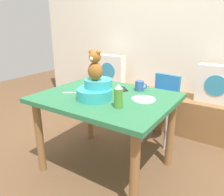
% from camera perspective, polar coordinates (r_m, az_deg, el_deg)
% --- Properties ---
extents(ground_plane, '(8.00, 8.00, 0.00)m').
position_cam_1_polar(ground_plane, '(2.32, -1.41, -17.06)').
color(ground_plane, brown).
extents(back_wall, '(4.40, 0.10, 2.60)m').
position_cam_1_polar(back_wall, '(3.21, 14.24, 17.28)').
color(back_wall, silver).
rests_on(back_wall, ground_plane).
extents(window_bench, '(2.60, 0.44, 0.46)m').
position_cam_1_polar(window_bench, '(3.16, 11.06, -2.41)').
color(window_bench, olive).
rests_on(window_bench, ground_plane).
extents(pillow_floral_left, '(0.44, 0.15, 0.44)m').
position_cam_1_polar(pillow_floral_left, '(3.35, -0.40, 7.17)').
color(pillow_floral_left, white).
rests_on(pillow_floral_left, window_bench).
extents(pillow_floral_right, '(0.44, 0.15, 0.44)m').
position_cam_1_polar(pillow_floral_right, '(2.84, 25.20, 3.20)').
color(pillow_floral_right, white).
rests_on(pillow_floral_right, window_bench).
extents(book_stack, '(0.20, 0.14, 0.06)m').
position_cam_1_polar(book_stack, '(3.17, 7.40, 2.76)').
color(book_stack, '#6A7FC7').
rests_on(book_stack, window_bench).
extents(dining_table, '(1.17, 0.92, 0.74)m').
position_cam_1_polar(dining_table, '(2.01, -1.55, -2.37)').
color(dining_table, '#2D7247').
rests_on(dining_table, ground_plane).
extents(highchair, '(0.36, 0.48, 0.79)m').
position_cam_1_polar(highchair, '(2.60, 12.42, -0.36)').
color(highchair, '#2672B2').
rests_on(highchair, ground_plane).
extents(infant_seat_teal, '(0.30, 0.33, 0.16)m').
position_cam_1_polar(infant_seat_teal, '(1.89, -4.20, 1.99)').
color(infant_seat_teal, '#33AAB1').
rests_on(infant_seat_teal, dining_table).
extents(teddy_bear, '(0.13, 0.12, 0.25)m').
position_cam_1_polar(teddy_bear, '(1.84, -4.36, 8.13)').
color(teddy_bear, '#975B24').
rests_on(teddy_bear, infant_seat_teal).
extents(ketchup_bottle, '(0.07, 0.07, 0.18)m').
position_cam_1_polar(ketchup_bottle, '(1.68, 1.68, 0.37)').
color(ketchup_bottle, '#4C8C33').
rests_on(ketchup_bottle, dining_table).
extents(coffee_mug, '(0.12, 0.08, 0.09)m').
position_cam_1_polar(coffee_mug, '(2.13, 7.07, 3.13)').
color(coffee_mug, '#335999').
rests_on(coffee_mug, dining_table).
extents(dinner_plate_near, '(0.20, 0.20, 0.01)m').
position_cam_1_polar(dinner_plate_near, '(1.88, 8.03, -0.35)').
color(dinner_plate_near, white).
rests_on(dinner_plate_near, dining_table).
extents(dinner_plate_far, '(0.20, 0.20, 0.01)m').
position_cam_1_polar(dinner_plate_far, '(2.24, -5.29, 2.90)').
color(dinner_plate_far, white).
rests_on(dinner_plate_far, dining_table).
extents(cell_phone, '(0.15, 0.15, 0.01)m').
position_cam_1_polar(cell_phone, '(2.16, 2.73, 2.30)').
color(cell_phone, black).
rests_on(cell_phone, dining_table).
extents(table_fork, '(0.15, 0.11, 0.01)m').
position_cam_1_polar(table_fork, '(2.09, -10.20, 1.39)').
color(table_fork, silver).
rests_on(table_fork, dining_table).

